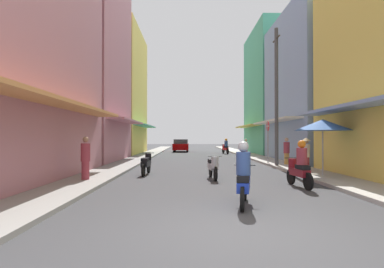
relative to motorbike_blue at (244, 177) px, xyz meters
name	(u,v)px	position (x,y,z in m)	size (l,w,h in m)	color
ground_plane	(199,158)	(-0.46, 17.50, -0.70)	(104.07, 104.07, 0.00)	#38383A
sidewalk_left	(142,157)	(-5.15, 17.50, -0.64)	(1.78, 55.30, 0.12)	gray
sidewalk_right	(256,157)	(4.22, 17.50, -0.64)	(1.78, 55.30, 0.12)	#ADA89E
building_left_mid	(77,59)	(-9.03, 13.66, 6.38)	(7.05, 8.13, 14.17)	#B7727F
building_left_far	(111,93)	(-9.03, 22.83, 5.39)	(7.05, 9.37, 12.20)	#EFD159
building_right_mid	(324,87)	(8.11, 13.57, 4.44)	(7.05, 9.22, 10.29)	#8CA5CC
building_right_far	(282,92)	(8.11, 23.16, 5.51)	(7.05, 8.99, 12.44)	#4CB28C
motorbike_blue	(244,177)	(0.00, 0.00, 0.00)	(0.65, 1.78, 1.58)	black
motorbike_red	(226,147)	(2.48, 23.66, 0.00)	(0.66, 1.78, 1.58)	black
motorbike_black	(146,163)	(-3.23, 6.27, -0.20)	(0.55, 1.81, 0.96)	black
motorbike_maroon	(299,166)	(2.36, 2.71, 0.00)	(0.55, 1.81, 1.58)	black
motorbike_silver	(213,167)	(-0.35, 4.77, -0.20)	(0.55, 1.81, 0.96)	black
parked_car	(181,145)	(-2.16, 28.18, 0.04)	(1.84, 4.13, 1.45)	#8C0000
pedestrian_foreground	(306,153)	(4.27, 7.01, 0.23)	(0.44, 0.44, 1.66)	#99333F
pedestrian_midway	(246,148)	(3.68, 18.94, 0.07)	(0.34, 0.34, 1.55)	#99333F
pedestrian_far	(85,160)	(-5.15, 3.86, 0.15)	(0.34, 0.34, 1.70)	#99333F
pedestrian_crossing	(287,152)	(4.33, 10.08, 0.12)	(0.34, 0.34, 1.65)	#BF8C3F
vendor_umbrella	(323,125)	(4.09, 4.82, 1.47)	(2.23, 2.23, 2.40)	#99999E
utility_pole	(276,96)	(3.58, 9.48, 3.27)	(0.20, 1.20, 7.78)	#4C4C4F
street_sign_no_entry	(268,137)	(3.48, 10.94, 1.01)	(0.07, 0.60, 2.65)	gray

